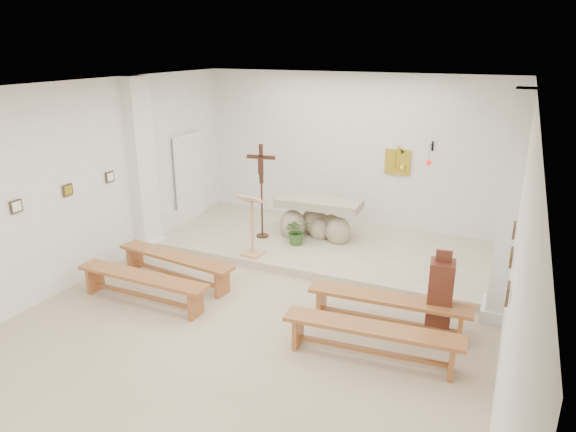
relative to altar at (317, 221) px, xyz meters
The scene contains 27 objects.
ground 3.77m from the altar, 85.47° to the right, with size 7.00×10.00×0.00m, color #C2B08C.
wall_left 5.06m from the altar, 130.60° to the right, with size 0.02×10.00×3.50m, color white.
wall_right 5.46m from the altar, 44.55° to the right, with size 0.02×10.00×3.50m, color white.
wall_back 1.80m from the altar, 76.83° to the left, with size 7.00×0.02×3.50m, color white.
ceiling 4.79m from the altar, 85.47° to the right, with size 7.00×10.00×0.02m, color silver.
sanctuary_platform 0.57m from the altar, 37.52° to the right, with size 6.98×3.00×0.15m, color beige.
pilaster_left 3.74m from the altar, 150.68° to the right, with size 0.26×0.55×3.50m, color white.
pilaster_right 4.24m from the altar, 25.23° to the right, with size 0.26×0.55×3.50m, color white.
gold_wall_relief 2.16m from the altar, 42.50° to the left, with size 0.55×0.04×0.55m, color gold.
sanctuary_lamp 2.62m from the altar, 25.61° to the left, with size 0.11×0.36×0.44m.
station_frame_left_front 5.66m from the altar, 125.04° to the right, with size 0.03×0.20×0.20m, color #3E2E1B.
station_frame_left_mid 4.90m from the altar, 131.99° to the right, with size 0.03×0.20×0.20m, color #3E2E1B.
station_frame_left_rear 4.24m from the altar, 141.48° to the right, with size 0.03×0.20×0.20m, color #3E2E1B.
station_frame_right_front 6.01m from the altar, 50.25° to the right, with size 0.03×0.20×0.20m, color #3E2E1B.
station_frame_right_mid 5.30m from the altar, 43.13° to the right, with size 0.03×0.20×0.20m, color #3E2E1B.
station_frame_right_rear 4.70m from the altar, 33.86° to the right, with size 0.03×0.20×0.20m, color #3E2E1B.
radiator_left 3.31m from the altar, 161.86° to the right, with size 0.10×0.85×0.52m, color silver.
radiator_right 3.87m from the altar, 15.41° to the right, with size 0.10×0.85×0.52m, color silver.
altar is the anchor object (origin of this frame).
lectern 1.67m from the altar, 118.80° to the right, with size 0.47×0.40×1.24m.
crucifix_stand 1.42m from the altar, 155.91° to the right, with size 0.60×0.26×2.00m.
potted_plant 0.60m from the altar, 112.31° to the right, with size 0.51×0.44×0.57m, color #325923.
donation_pedestal 3.89m from the altar, 41.46° to the right, with size 0.39×0.39×1.30m.
bench_left_front 3.22m from the altar, 120.38° to the right, with size 2.44×0.66×0.51m.
bench_right_front 3.55m from the altar, 51.36° to the right, with size 2.43×0.53×0.51m.
bench_left_second 4.02m from the altar, 113.86° to the right, with size 2.41×0.41×0.51m.
bench_right_second 4.30m from the altar, 58.91° to the right, with size 2.43×0.58×0.51m.
Camera 1 is at (3.37, -5.86, 4.07)m, focal length 32.00 mm.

